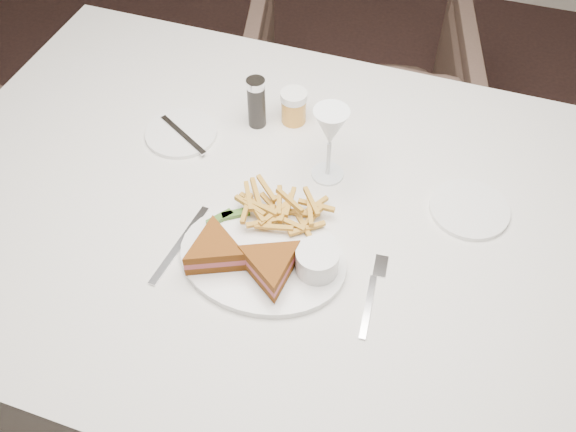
# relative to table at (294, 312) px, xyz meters

# --- Properties ---
(table) EXTENTS (1.62, 1.09, 0.75)m
(table) POSITION_rel_table_xyz_m (0.00, 0.00, 0.00)
(table) COLOR silver
(table) RESTS_ON ground
(chair_far) EXTENTS (0.83, 0.80, 0.72)m
(chair_far) POSITION_rel_table_xyz_m (-0.07, 0.87, -0.02)
(chair_far) COLOR #47342B
(chair_far) RESTS_ON ground
(table_setting) EXTENTS (0.80, 0.63, 0.18)m
(table_setting) POSITION_rel_table_xyz_m (-0.02, -0.03, 0.41)
(table_setting) COLOR white
(table_setting) RESTS_ON table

